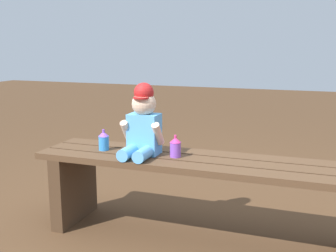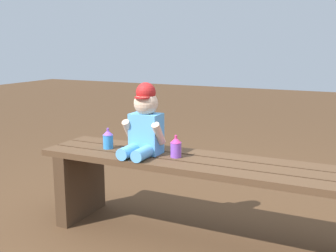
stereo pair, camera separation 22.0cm
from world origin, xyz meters
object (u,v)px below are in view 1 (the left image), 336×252
Objects in this scene: park_bench at (198,184)px; sippy_cup_right at (175,147)px; child_figure at (143,124)px; sippy_cup_left at (104,140)px.

sippy_cup_right reaches higher than park_bench.
child_figure reaches higher than sippy_cup_left.
sippy_cup_right is (0.19, 0.01, -0.12)m from child_figure.
sippy_cup_right is at bearing 0.00° from sippy_cup_left.
sippy_cup_left is (-0.57, -0.01, 0.20)m from park_bench.
child_figure reaches higher than park_bench.
park_bench is 0.45m from child_figure.
sippy_cup_right is (0.44, 0.00, 0.00)m from sippy_cup_left.
child_figure is at bearing -175.42° from sippy_cup_right.
sippy_cup_left is (-0.26, 0.01, -0.12)m from child_figure.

